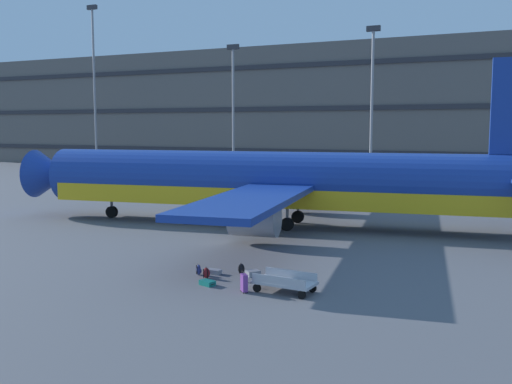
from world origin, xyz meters
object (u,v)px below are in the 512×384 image
Objects in this scene: suitcase_scuffed at (244,283)px; suitcase_navy at (253,273)px; suitcase_laid_flat at (207,283)px; backpack_black at (206,273)px; suitcase_red at (214,272)px; backpack_small at (199,270)px; backpack_orange at (241,269)px; airliner at (280,183)px; baggage_cart at (285,282)px.

suitcase_navy is at bearing 106.97° from suitcase_scuffed.
suitcase_laid_flat is 1.45× the size of backpack_black.
backpack_black is at bearing -85.11° from suitcase_red.
suitcase_scuffed is 1.68× the size of backpack_small.
backpack_black is 0.99× the size of backpack_small.
backpack_small is at bearing 131.57° from suitcase_laid_flat.
suitcase_navy is 0.72m from backpack_orange.
suitcase_red is (-1.87, -0.43, -0.02)m from suitcase_navy.
suitcase_scuffed is at bearing -8.19° from suitcase_laid_flat.
suitcase_navy is (4.09, -13.25, -2.95)m from airliner.
suitcase_laid_flat is (2.93, -15.57, -2.97)m from airliner.
baggage_cart is (1.56, 0.73, 0.01)m from suitcase_scuffed.
suitcase_laid_flat is at bearing -69.24° from suitcase_red.
backpack_orange is 2.03m from backpack_small.
backpack_orange reaches higher than suitcase_laid_flat.
backpack_black is (0.07, -0.82, 0.13)m from suitcase_red.
suitcase_scuffed is 2.93m from backpack_black.
suitcase_laid_flat is 1.44× the size of backpack_small.
backpack_small reaches higher than suitcase_navy.
airliner is 14.96m from backpack_black.
suitcase_navy is 1.41× the size of backpack_black.
suitcase_scuffed is at bearing -39.11° from suitcase_red.
suitcase_scuffed reaches higher than suitcase_navy.
suitcase_navy is 1.42× the size of backpack_orange.
suitcase_laid_flat is 2.02m from suitcase_red.
suitcase_scuffed reaches higher than backpack_black.
airliner reaches higher than backpack_orange.
suitcase_navy is 2.20m from backpack_black.
backpack_orange is (0.47, 2.48, 0.12)m from suitcase_laid_flat.
backpack_orange is (-1.48, 2.76, -0.18)m from suitcase_scuffed.
suitcase_red is 0.84m from backpack_black.
suitcase_laid_flat is at bearing -172.77° from baggage_cart.
suitcase_navy is 2.73m from suitcase_scuffed.
suitcase_laid_flat is at bearing -100.68° from backpack_orange.
suitcase_navy is at bearing -72.86° from airliner.
backpack_orange is 0.16× the size of baggage_cart.
airliner reaches higher than backpack_small.
baggage_cart is (3.04, -2.03, 0.19)m from backpack_orange.
baggage_cart is at bearing -11.69° from backpack_small.
suitcase_scuffed reaches higher than suitcase_laid_flat.
backpack_orange is at bearing 146.29° from baggage_cart.
baggage_cart reaches higher than suitcase_red.
suitcase_navy is at bearing -12.78° from backpack_orange.
baggage_cart is (4.16, -0.62, 0.19)m from backpack_black.
backpack_black is at bearing 171.56° from baggage_cart.
airliner reaches higher than suitcase_scuffed.
suitcase_scuffed reaches higher than backpack_small.
airliner reaches higher than suitcase_red.
suitcase_red is at bearing -80.81° from airliner.
suitcase_scuffed is at bearing -72.89° from airliner.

